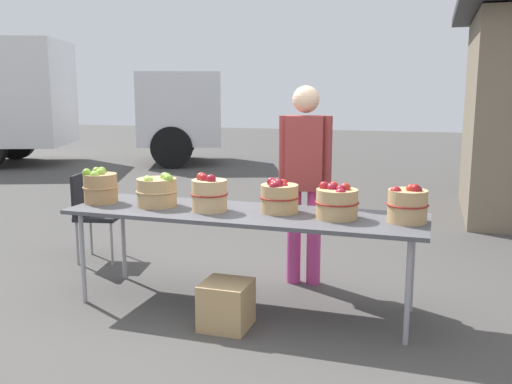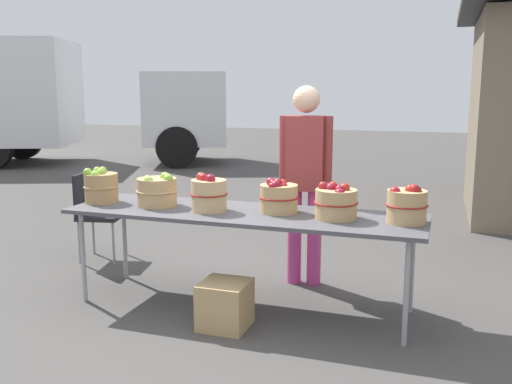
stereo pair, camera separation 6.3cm
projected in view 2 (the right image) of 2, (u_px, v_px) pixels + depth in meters
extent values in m
plane|color=#474442|center=(244.00, 306.00, 4.35)|extent=(40.00, 40.00, 0.00)
cube|color=#4C4C51|center=(243.00, 214.00, 4.22)|extent=(2.70, 0.76, 0.03)
cylinder|color=#99999E|center=(83.00, 257.00, 4.40)|extent=(0.04, 0.04, 0.72)
cylinder|color=#99999E|center=(406.00, 293.00, 3.62)|extent=(0.04, 0.04, 0.72)
cylinder|color=#99999E|center=(124.00, 238.00, 4.96)|extent=(0.04, 0.04, 0.72)
cylinder|color=#99999E|center=(412.00, 266.00, 4.18)|extent=(0.04, 0.04, 0.72)
cylinder|color=#A87F51|center=(101.00, 188.00, 4.56)|extent=(0.27, 0.27, 0.24)
torus|color=#A87F51|center=(101.00, 186.00, 4.56)|extent=(0.29, 0.29, 0.01)
sphere|color=#7AA833|center=(98.00, 171.00, 4.56)|extent=(0.07, 0.07, 0.07)
sphere|color=#9EC647|center=(95.00, 175.00, 4.46)|extent=(0.07, 0.07, 0.07)
sphere|color=#8CB738|center=(101.00, 173.00, 4.54)|extent=(0.07, 0.07, 0.07)
sphere|color=#8CB738|center=(103.00, 170.00, 4.62)|extent=(0.07, 0.07, 0.07)
sphere|color=#7AA833|center=(100.00, 173.00, 4.52)|extent=(0.07, 0.07, 0.07)
sphere|color=#7AA833|center=(88.00, 173.00, 4.50)|extent=(0.08, 0.08, 0.08)
cylinder|color=tan|center=(157.00, 192.00, 4.42)|extent=(0.31, 0.31, 0.22)
torus|color=tan|center=(157.00, 191.00, 4.42)|extent=(0.33, 0.33, 0.01)
sphere|color=#9EC647|center=(148.00, 181.00, 4.31)|extent=(0.07, 0.07, 0.07)
sphere|color=#9EC647|center=(147.00, 179.00, 4.37)|extent=(0.06, 0.06, 0.06)
sphere|color=#7AA833|center=(167.00, 177.00, 4.39)|extent=(0.07, 0.07, 0.07)
sphere|color=#8CB738|center=(165.00, 176.00, 4.43)|extent=(0.07, 0.07, 0.07)
sphere|color=#7AA833|center=(168.00, 179.00, 4.34)|extent=(0.08, 0.08, 0.08)
cylinder|color=tan|center=(209.00, 195.00, 4.23)|extent=(0.27, 0.27, 0.24)
torus|color=maroon|center=(209.00, 194.00, 4.23)|extent=(0.29, 0.29, 0.01)
sphere|color=maroon|center=(206.00, 182.00, 4.19)|extent=(0.07, 0.07, 0.07)
sphere|color=maroon|center=(210.00, 180.00, 4.23)|extent=(0.08, 0.08, 0.08)
sphere|color=maroon|center=(211.00, 179.00, 4.16)|extent=(0.07, 0.07, 0.07)
sphere|color=maroon|center=(205.00, 179.00, 4.24)|extent=(0.07, 0.07, 0.07)
sphere|color=maroon|center=(203.00, 178.00, 4.20)|extent=(0.07, 0.07, 0.07)
sphere|color=maroon|center=(211.00, 179.00, 4.28)|extent=(0.07, 0.07, 0.07)
sphere|color=#B22319|center=(201.00, 177.00, 4.23)|extent=(0.08, 0.08, 0.08)
cylinder|color=tan|center=(279.00, 199.00, 4.18)|extent=(0.28, 0.28, 0.21)
torus|color=maroon|center=(279.00, 197.00, 4.18)|extent=(0.30, 0.30, 0.01)
sphere|color=maroon|center=(283.00, 187.00, 4.14)|extent=(0.07, 0.07, 0.07)
sphere|color=maroon|center=(273.00, 187.00, 4.08)|extent=(0.06, 0.06, 0.06)
sphere|color=maroon|center=(271.00, 182.00, 4.17)|extent=(0.07, 0.07, 0.07)
sphere|color=maroon|center=(273.00, 184.00, 4.14)|extent=(0.07, 0.07, 0.07)
sphere|color=maroon|center=(276.00, 186.00, 4.10)|extent=(0.08, 0.08, 0.08)
sphere|color=maroon|center=(278.00, 183.00, 4.15)|extent=(0.07, 0.07, 0.07)
sphere|color=#B22319|center=(283.00, 184.00, 4.26)|extent=(0.07, 0.07, 0.07)
cylinder|color=tan|center=(336.00, 204.00, 3.98)|extent=(0.30, 0.30, 0.21)
torus|color=maroon|center=(336.00, 203.00, 3.98)|extent=(0.32, 0.32, 0.01)
sphere|color=#B22319|center=(333.00, 186.00, 4.00)|extent=(0.07, 0.07, 0.07)
sphere|color=maroon|center=(340.00, 194.00, 3.87)|extent=(0.08, 0.08, 0.08)
sphere|color=maroon|center=(331.00, 189.00, 3.98)|extent=(0.08, 0.08, 0.08)
sphere|color=#B22319|center=(344.00, 188.00, 3.95)|extent=(0.08, 0.08, 0.08)
sphere|color=maroon|center=(340.00, 190.00, 3.93)|extent=(0.07, 0.07, 0.07)
sphere|color=maroon|center=(323.00, 186.00, 4.01)|extent=(0.07, 0.07, 0.07)
cylinder|color=tan|center=(407.00, 207.00, 3.85)|extent=(0.27, 0.27, 0.23)
torus|color=maroon|center=(407.00, 205.00, 3.85)|extent=(0.29, 0.29, 0.01)
sphere|color=#B22319|center=(411.00, 191.00, 3.85)|extent=(0.07, 0.07, 0.07)
sphere|color=#B22319|center=(411.00, 190.00, 3.81)|extent=(0.07, 0.07, 0.07)
sphere|color=maroon|center=(395.00, 192.00, 3.81)|extent=(0.08, 0.08, 0.08)
sphere|color=maroon|center=(417.00, 191.00, 3.81)|extent=(0.06, 0.06, 0.06)
sphere|color=maroon|center=(415.00, 189.00, 3.79)|extent=(0.07, 0.07, 0.07)
cylinder|color=#CC3F8C|center=(314.00, 237.00, 4.79)|extent=(0.12, 0.12, 0.83)
cylinder|color=#CC3F8C|center=(294.00, 236.00, 4.83)|extent=(0.12, 0.12, 0.83)
cube|color=maroon|center=(306.00, 153.00, 4.68)|extent=(0.33, 0.25, 0.62)
sphere|color=beige|center=(306.00, 99.00, 4.60)|extent=(0.22, 0.22, 0.22)
cylinder|color=maroon|center=(327.00, 149.00, 4.63)|extent=(0.09, 0.09, 0.55)
cylinder|color=maroon|center=(284.00, 148.00, 4.72)|extent=(0.09, 0.09, 0.55)
cube|color=silver|center=(187.00, 108.00, 12.88)|extent=(2.45, 2.62, 1.60)
cube|color=black|center=(224.00, 94.00, 12.86)|extent=(0.69, 1.65, 0.80)
cylinder|color=black|center=(184.00, 140.00, 13.95)|extent=(0.94, 0.59, 0.90)
cylinder|color=black|center=(177.00, 147.00, 12.08)|extent=(0.94, 0.59, 0.90)
cylinder|color=black|center=(23.00, 140.00, 13.75)|extent=(0.94, 0.59, 0.90)
cube|color=black|center=(102.00, 216.00, 5.50)|extent=(0.48, 0.48, 0.04)
cube|color=black|center=(83.00, 193.00, 5.48)|extent=(0.11, 0.40, 0.40)
cylinder|color=gray|center=(113.00, 244.00, 5.35)|extent=(0.02, 0.02, 0.42)
cylinder|color=gray|center=(126.00, 235.00, 5.68)|extent=(0.02, 0.02, 0.42)
cylinder|color=gray|center=(79.00, 243.00, 5.39)|extent=(0.02, 0.02, 0.42)
cylinder|color=gray|center=(93.00, 234.00, 5.72)|extent=(0.02, 0.02, 0.42)
cube|color=tan|center=(225.00, 305.00, 3.94)|extent=(0.33, 0.33, 0.33)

